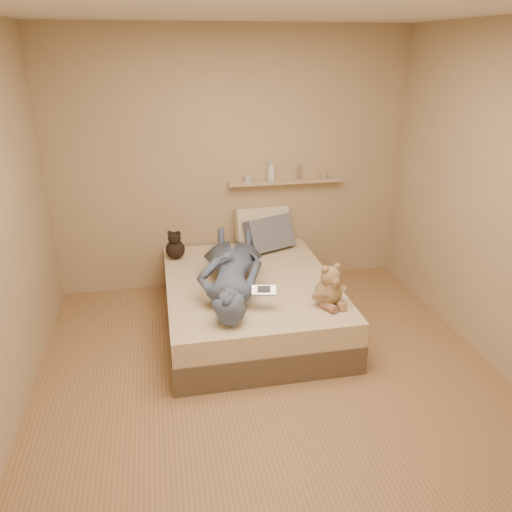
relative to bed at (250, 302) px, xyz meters
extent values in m
plane|color=#9A744F|center=(0.00, -0.93, -0.22)|extent=(3.80, 3.80, 0.00)
plane|color=silver|center=(0.00, -0.93, 2.38)|extent=(3.80, 3.80, 0.00)
plane|color=tan|center=(0.00, 0.97, 1.08)|extent=(3.60, 0.00, 3.60)
plane|color=tan|center=(0.00, -2.83, 1.08)|extent=(3.60, 0.00, 3.60)
cube|color=brown|center=(0.00, 0.00, -0.10)|extent=(1.50, 1.90, 0.25)
cube|color=beige|center=(0.00, 0.00, 0.13)|extent=(1.48, 1.88, 0.20)
cube|color=#A9ABB0|center=(0.01, -0.56, 0.40)|extent=(0.20, 0.12, 0.07)
cube|color=black|center=(0.01, -0.56, 0.41)|extent=(0.11, 0.06, 0.03)
sphere|color=olive|center=(0.54, -0.57, 0.34)|extent=(0.22, 0.22, 0.22)
sphere|color=tan|center=(0.54, -0.59, 0.48)|extent=(0.16, 0.16, 0.16)
sphere|color=#A37D59|center=(0.49, -0.60, 0.56)|extent=(0.06, 0.06, 0.06)
sphere|color=#8F6C4E|center=(0.60, -0.57, 0.56)|extent=(0.06, 0.06, 0.06)
sphere|color=#A47E5A|center=(0.56, -0.66, 0.47)|extent=(0.07, 0.07, 0.07)
cylinder|color=#906F4D|center=(0.45, -0.62, 0.35)|extent=(0.13, 0.15, 0.12)
cylinder|color=#998052|center=(0.64, -0.57, 0.35)|extent=(0.07, 0.15, 0.12)
cylinder|color=#8A5F49|center=(0.51, -0.67, 0.26)|extent=(0.13, 0.16, 0.07)
cylinder|color=#A77759|center=(0.61, -0.65, 0.26)|extent=(0.07, 0.15, 0.07)
cylinder|color=beige|center=(0.54, -0.59, 0.42)|extent=(0.14, 0.14, 0.02)
sphere|color=black|center=(-0.63, 0.64, 0.32)|extent=(0.19, 0.19, 0.19)
sphere|color=black|center=(-0.63, 0.63, 0.44)|extent=(0.13, 0.13, 0.13)
sphere|color=black|center=(-0.67, 0.64, 0.50)|extent=(0.05, 0.05, 0.05)
sphere|color=black|center=(-0.59, 0.62, 0.50)|extent=(0.05, 0.05, 0.05)
cube|color=beige|center=(0.29, 0.83, 0.43)|extent=(0.56, 0.31, 0.43)
cube|color=slate|center=(0.33, 0.69, 0.40)|extent=(0.56, 0.43, 0.37)
imported|color=#4D5A79|center=(-0.18, -0.10, 0.41)|extent=(0.82, 1.58, 0.36)
cube|color=tan|center=(0.55, 0.91, 0.88)|extent=(1.20, 0.12, 0.03)
cylinder|color=silver|center=(0.16, 0.91, 0.93)|extent=(0.08, 0.08, 0.07)
imported|color=white|center=(0.40, 0.91, 0.99)|extent=(0.11, 0.11, 0.21)
cylinder|color=#B8B8BC|center=(0.69, 0.91, 0.97)|extent=(0.04, 0.04, 0.16)
cylinder|color=#AEA095|center=(0.96, 0.91, 0.92)|extent=(0.06, 0.06, 0.06)
camera|label=1|loc=(-0.74, -3.98, 2.16)|focal=35.00mm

